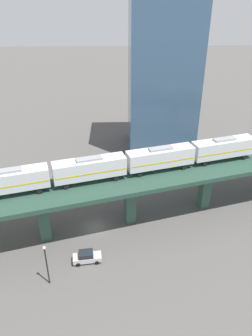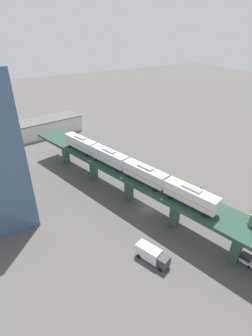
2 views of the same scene
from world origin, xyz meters
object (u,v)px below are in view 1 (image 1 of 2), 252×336
object	(u,v)px
street_lamp	(46,262)
office_tower	(162,78)
delivery_truck	(22,195)
subway_train	(126,163)
street_car_silver	(87,257)

from	to	relation	value
street_lamp	office_tower	size ratio (longest dim) A/B	0.19
delivery_truck	office_tower	xyz separation A→B (m)	(-25.24, 30.04, 16.24)
delivery_truck	street_lamp	bearing A→B (deg)	23.02
subway_train	street_car_silver	bearing A→B (deg)	-29.99
street_car_silver	street_lamp	distance (m)	7.28
street_car_silver	street_lamp	world-z (taller)	street_lamp
subway_train	office_tower	world-z (taller)	office_tower
subway_train	delivery_truck	distance (m)	23.06
subway_train	office_tower	bearing A→B (deg)	162.25
subway_train	delivery_truck	xyz separation A→B (m)	(-5.32, -20.26, -9.64)
subway_train	street_car_silver	distance (m)	16.56
subway_train	office_tower	size ratio (longest dim) A/B	1.35
subway_train	office_tower	distance (m)	32.75
delivery_truck	office_tower	bearing A→B (deg)	130.03
street_car_silver	office_tower	world-z (taller)	office_tower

